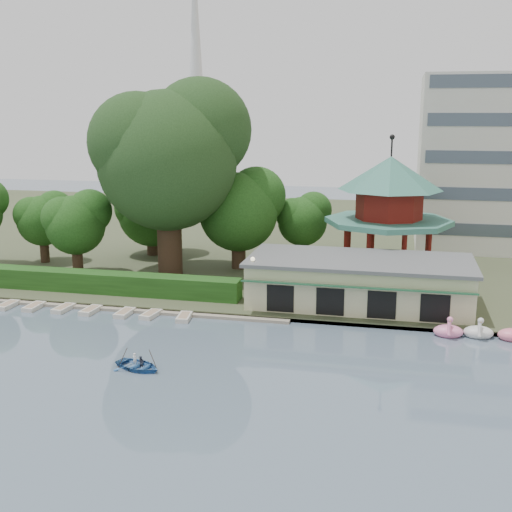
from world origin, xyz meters
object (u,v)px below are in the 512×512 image
(boathouse, at_px, (359,281))
(rowboat_with_passengers, at_px, (138,362))
(dock, at_px, (93,306))
(big_tree, at_px, (170,151))
(pavilion, at_px, (389,205))

(boathouse, distance_m, rowboat_with_passengers, 21.03)
(dock, height_order, rowboat_with_passengers, rowboat_with_passengers)
(boathouse, bearing_deg, big_tree, 161.64)
(big_tree, bearing_deg, rowboat_with_passengers, -75.63)
(dock, distance_m, pavilion, 29.14)
(dock, height_order, big_tree, big_tree)
(pavilion, distance_m, big_tree, 21.76)
(dock, xyz_separation_m, rowboat_with_passengers, (8.99, -11.64, 0.35))
(big_tree, bearing_deg, dock, -106.11)
(pavilion, bearing_deg, big_tree, -169.70)
(boathouse, xyz_separation_m, rowboat_with_passengers, (-13.01, -16.41, -1.90))
(pavilion, bearing_deg, rowboat_with_passengers, -119.59)
(big_tree, bearing_deg, pavilion, 10.30)
(rowboat_with_passengers, bearing_deg, dock, 127.68)
(dock, relative_size, boathouse, 1.83)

